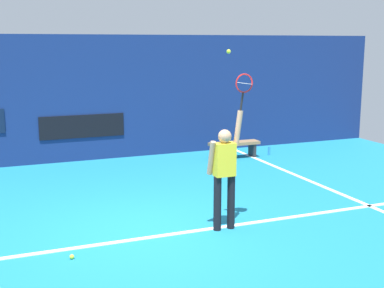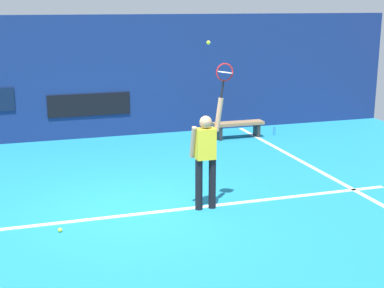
# 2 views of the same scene
# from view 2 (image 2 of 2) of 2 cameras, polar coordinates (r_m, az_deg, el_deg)

# --- Properties ---
(ground_plane) EXTENTS (18.00, 18.00, 0.00)m
(ground_plane) POSITION_cam_2_polar(r_m,az_deg,el_deg) (10.13, -6.01, -6.56)
(ground_plane) COLOR teal
(back_wall) EXTENTS (18.00, 0.20, 3.28)m
(back_wall) POSITION_cam_2_polar(r_m,az_deg,el_deg) (15.30, -10.59, 6.67)
(back_wall) COLOR navy
(back_wall) RESTS_ON ground_plane
(sponsor_banner_center) EXTENTS (2.20, 0.03, 0.60)m
(sponsor_banner_center) POSITION_cam_2_polar(r_m,az_deg,el_deg) (15.29, -10.41, 3.95)
(sponsor_banner_center) COLOR black
(court_baseline) EXTENTS (10.00, 0.10, 0.01)m
(court_baseline) POSITION_cam_2_polar(r_m,az_deg,el_deg) (9.84, -5.65, -7.13)
(court_baseline) COLOR white
(court_baseline) RESTS_ON ground_plane
(court_sideline) EXTENTS (0.10, 7.00, 0.01)m
(court_sideline) POSITION_cam_2_polar(r_m,az_deg,el_deg) (13.36, 10.71, -1.56)
(court_sideline) COLOR white
(court_sideline) RESTS_ON ground_plane
(tennis_player) EXTENTS (0.57, 0.31, 1.99)m
(tennis_player) POSITION_cam_2_polar(r_m,az_deg,el_deg) (9.77, 1.40, -1.02)
(tennis_player) COLOR black
(tennis_player) RESTS_ON ground_plane
(tennis_racket) EXTENTS (0.35, 0.27, 0.62)m
(tennis_racket) POSITION_cam_2_polar(r_m,az_deg,el_deg) (9.61, 3.32, 7.10)
(tennis_racket) COLOR black
(tennis_ball) EXTENTS (0.07, 0.07, 0.07)m
(tennis_ball) POSITION_cam_2_polar(r_m,az_deg,el_deg) (9.39, 1.68, 10.27)
(tennis_ball) COLOR #CCE033
(court_bench) EXTENTS (1.40, 0.36, 0.45)m
(court_bench) POSITION_cam_2_polar(r_m,az_deg,el_deg) (15.21, 4.73, 1.85)
(court_bench) COLOR olive
(court_bench) RESTS_ON ground_plane
(water_bottle) EXTENTS (0.07, 0.07, 0.24)m
(water_bottle) POSITION_cam_2_polar(r_m,az_deg,el_deg) (15.69, 8.38, 1.31)
(water_bottle) COLOR #338CD8
(water_bottle) RESTS_ON ground_plane
(spare_ball) EXTENTS (0.07, 0.07, 0.07)m
(spare_ball) POSITION_cam_2_polar(r_m,az_deg,el_deg) (9.33, -13.28, -8.51)
(spare_ball) COLOR #CCE033
(spare_ball) RESTS_ON ground_plane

